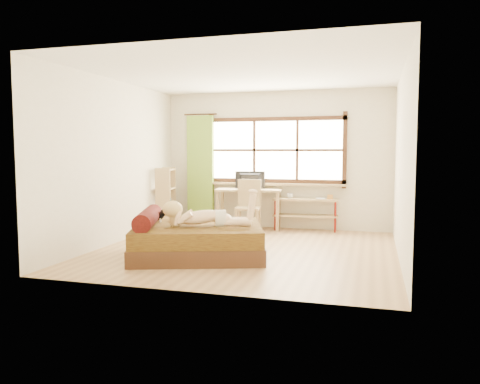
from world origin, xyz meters
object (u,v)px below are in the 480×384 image
(kitten, at_px, (156,215))
(pipe_shelf, at_px, (306,207))
(bookshelf, at_px, (166,198))
(chair, at_px, (249,203))
(desk, at_px, (249,194))
(woman, at_px, (206,207))
(bed, at_px, (195,240))

(kitten, height_order, pipe_shelf, pipe_shelf)
(pipe_shelf, height_order, bookshelf, bookshelf)
(chair, bearing_deg, desk, 97.14)
(chair, bearing_deg, kitten, -119.84)
(woman, bearing_deg, chair, 70.63)
(bed, distance_m, pipe_shelf, 2.98)
(chair, bearing_deg, woman, -97.43)
(woman, distance_m, kitten, 0.90)
(woman, height_order, chair, woman)
(bed, height_order, desk, desk)
(kitten, distance_m, bookshelf, 2.25)
(desk, bearing_deg, chair, -82.86)
(bed, bearing_deg, bookshelf, 105.09)
(chair, bearing_deg, pipe_shelf, 18.44)
(woman, relative_size, chair, 1.30)
(woman, xyz_separation_m, bookshelf, (-1.68, 2.25, -0.13))
(desk, xyz_separation_m, bookshelf, (-1.61, -0.37, -0.08))
(kitten, height_order, bookshelf, bookshelf)
(woman, height_order, pipe_shelf, woman)
(woman, height_order, bookshelf, bookshelf)
(chair, distance_m, pipe_shelf, 1.13)
(bed, xyz_separation_m, chair, (0.22, 2.22, 0.30))
(kitten, bearing_deg, bookshelf, 92.27)
(kitten, xyz_separation_m, desk, (0.81, 2.46, 0.12))
(desk, xyz_separation_m, pipe_shelf, (1.11, 0.12, -0.23))
(desk, distance_m, chair, 0.39)
(desk, height_order, bookshelf, bookshelf)
(bed, height_order, pipe_shelf, pipe_shelf)
(desk, xyz_separation_m, chair, (0.09, -0.36, -0.14))
(desk, relative_size, chair, 1.34)
(bookshelf, bearing_deg, bed, -67.09)
(woman, relative_size, kitten, 4.67)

